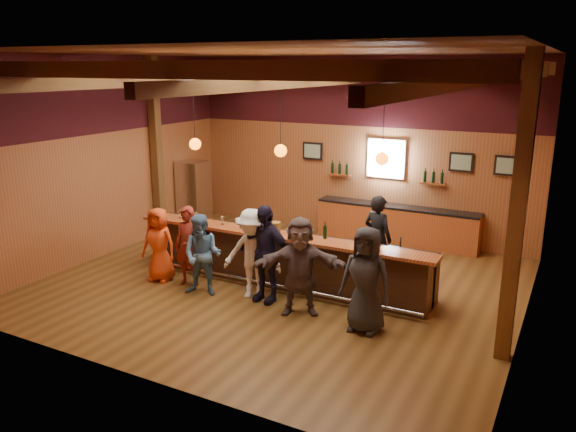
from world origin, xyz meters
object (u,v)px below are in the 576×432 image
at_px(back_bar_cabinet, 396,224).
at_px(ice_bucket, 275,228).
at_px(bartender, 378,238).
at_px(customer_redvest, 188,246).
at_px(customer_navy, 265,254).
at_px(bottle_a, 310,231).
at_px(customer_denim, 202,255).
at_px(customer_brown, 300,266).
at_px(customer_white, 252,254).
at_px(customer_dark, 366,280).
at_px(customer_orange, 159,244).
at_px(bar_counter, 285,258).
at_px(stainless_fridge, 194,194).

distance_m(back_bar_cabinet, ice_bucket, 4.16).
bearing_deg(bartender, back_bar_cabinet, -63.70).
xyz_separation_m(customer_redvest, customer_navy, (1.72, 0.05, 0.11)).
height_order(customer_redvest, bottle_a, customer_redvest).
distance_m(customer_redvest, bottle_a, 2.45).
bearing_deg(customer_denim, customer_brown, -11.35).
height_order(back_bar_cabinet, customer_brown, customer_brown).
bearing_deg(customer_brown, bartender, 47.16).
xyz_separation_m(customer_denim, customer_white, (0.91, 0.33, 0.07)).
relative_size(customer_redvest, customer_dark, 0.91).
relative_size(customer_orange, ice_bucket, 6.58).
distance_m(bar_counter, customer_white, 1.03).
xyz_separation_m(stainless_fridge, customer_brown, (5.04, -3.63, -0.02)).
xyz_separation_m(back_bar_cabinet, customer_dark, (0.99, -4.85, 0.42)).
height_order(customer_dark, bottle_a, customer_dark).
height_order(bar_counter, customer_navy, customer_navy).
bearing_deg(customer_navy, bar_counter, 100.90).
relative_size(back_bar_cabinet, customer_brown, 2.27).
distance_m(back_bar_cabinet, customer_brown, 4.77).
bearing_deg(customer_orange, bottle_a, 9.17).
height_order(bar_counter, customer_brown, customer_brown).
distance_m(customer_brown, customer_dark, 1.26).
xyz_separation_m(customer_orange, ice_bucket, (2.28, 0.76, 0.46)).
height_order(back_bar_cabinet, customer_orange, customer_orange).
bearing_deg(back_bar_cabinet, bottle_a, -97.86).
bearing_deg(customer_dark, ice_bucket, 158.35).
bearing_deg(customer_denim, stainless_fridge, 114.61).
bearing_deg(back_bar_cabinet, customer_white, -106.75).
height_order(customer_orange, customer_redvest, customer_redvest).
distance_m(bartender, bottle_a, 1.58).
xyz_separation_m(bar_counter, customer_white, (-0.18, -0.96, 0.34)).
height_order(bar_counter, bartender, bartender).
bearing_deg(bottle_a, ice_bucket, -171.54).
distance_m(stainless_fridge, bottle_a, 5.49).
relative_size(customer_orange, customer_dark, 0.85).
distance_m(bar_counter, bottle_a, 1.00).
bearing_deg(bar_counter, customer_white, -100.62).
relative_size(stainless_fridge, customer_denim, 1.14).
xyz_separation_m(customer_denim, customer_dark, (3.27, 0.00, 0.10)).
distance_m(customer_redvest, customer_brown, 2.55).
bearing_deg(bartender, customer_dark, 121.99).
height_order(customer_orange, customer_navy, customer_navy).
bearing_deg(customer_dark, customer_brown, 176.81).
bearing_deg(customer_brown, customer_navy, 140.62).
xyz_separation_m(customer_redvest, customer_brown, (2.54, -0.14, 0.07)).
height_order(stainless_fridge, customer_redvest, stainless_fridge).
distance_m(customer_dark, bartender, 2.36).
relative_size(bar_counter, customer_orange, 4.14).
bearing_deg(ice_bucket, bartender, 39.52).
distance_m(customer_redvest, ice_bucket, 1.78).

